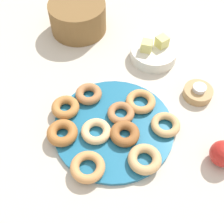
% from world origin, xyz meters
% --- Properties ---
extents(ground_plane, '(2.40, 2.40, 0.00)m').
position_xyz_m(ground_plane, '(0.00, 0.00, 0.00)').
color(ground_plane, beige).
extents(donut_plate, '(0.35, 0.35, 0.01)m').
position_xyz_m(donut_plate, '(0.00, 0.00, 0.01)').
color(donut_plate, '#1E6B93').
rests_on(donut_plate, ground_plane).
extents(donut_0, '(0.12, 0.12, 0.02)m').
position_xyz_m(donut_0, '(0.09, 0.07, 0.02)').
color(donut_0, tan).
rests_on(donut_0, donut_plate).
extents(donut_1, '(0.12, 0.12, 0.03)m').
position_xyz_m(donut_1, '(0.06, -0.12, 0.03)').
color(donut_1, tan).
rests_on(donut_1, donut_plate).
extents(donut_2, '(0.12, 0.12, 0.02)m').
position_xyz_m(donut_2, '(-0.05, -0.02, 0.02)').
color(donut_2, '#EABC84').
rests_on(donut_2, donut_plate).
extents(donut_3, '(0.12, 0.12, 0.03)m').
position_xyz_m(donut_3, '(-0.13, 0.08, 0.03)').
color(donut_3, '#BC7A3D').
rests_on(donut_3, donut_plate).
extents(donut_4, '(0.09, 0.09, 0.02)m').
position_xyz_m(donut_4, '(-0.06, 0.12, 0.02)').
color(donut_4, '#B27547').
rests_on(donut_4, donut_plate).
extents(donut_5, '(0.12, 0.12, 0.03)m').
position_xyz_m(donut_5, '(-0.15, -0.01, 0.03)').
color(donut_5, '#AD6B33').
rests_on(donut_5, donut_plate).
extents(donut_6, '(0.13, 0.13, 0.02)m').
position_xyz_m(donut_6, '(-0.09, -0.12, 0.02)').
color(donut_6, tan).
rests_on(donut_6, donut_plate).
extents(donut_7, '(0.10, 0.10, 0.02)m').
position_xyz_m(donut_7, '(0.03, 0.04, 0.02)').
color(donut_7, '#B27547').
rests_on(donut_7, donut_plate).
extents(donut_8, '(0.11, 0.11, 0.02)m').
position_xyz_m(donut_8, '(0.15, -0.03, 0.02)').
color(donut_8, tan).
rests_on(donut_8, donut_plate).
extents(donut_9, '(0.12, 0.12, 0.03)m').
position_xyz_m(donut_9, '(0.03, -0.04, 0.03)').
color(donut_9, '#995B2D').
rests_on(donut_9, donut_plate).
extents(candle_holder, '(0.09, 0.09, 0.03)m').
position_xyz_m(candle_holder, '(0.28, 0.08, 0.01)').
color(candle_holder, tan).
rests_on(candle_holder, ground_plane).
extents(tealight, '(0.04, 0.04, 0.01)m').
position_xyz_m(tealight, '(0.28, 0.08, 0.04)').
color(tealight, silver).
rests_on(tealight, candle_holder).
extents(basket, '(0.23, 0.23, 0.11)m').
position_xyz_m(basket, '(-0.06, 0.47, 0.05)').
color(basket, brown).
rests_on(basket, ground_plane).
extents(fruit_bowl, '(0.16, 0.16, 0.04)m').
position_xyz_m(fruit_bowl, '(0.19, 0.27, 0.02)').
color(fruit_bowl, silver).
rests_on(fruit_bowl, ground_plane).
extents(melon_chunk_left, '(0.05, 0.05, 0.04)m').
position_xyz_m(melon_chunk_left, '(0.16, 0.27, 0.06)').
color(melon_chunk_left, '#DBD67A').
rests_on(melon_chunk_left, fruit_bowl).
extents(melon_chunk_right, '(0.05, 0.05, 0.04)m').
position_xyz_m(melon_chunk_right, '(0.21, 0.28, 0.06)').
color(melon_chunk_right, '#DBD67A').
rests_on(melon_chunk_right, fruit_bowl).
extents(apple, '(0.07, 0.07, 0.07)m').
position_xyz_m(apple, '(0.27, -0.15, 0.04)').
color(apple, red).
rests_on(apple, ground_plane).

